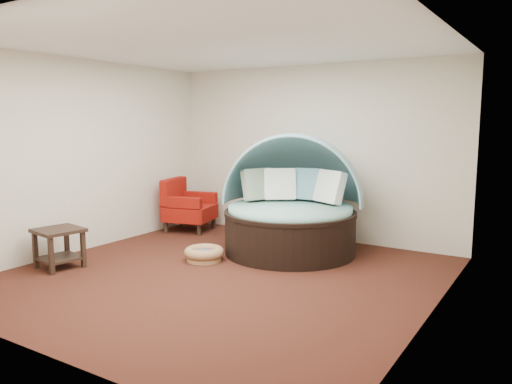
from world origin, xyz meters
The scene contains 10 objects.
floor centered at (0.00, 0.00, 0.00)m, with size 5.00×5.00×0.00m, color #431D13.
wall_back centered at (0.00, 2.50, 1.40)m, with size 5.00×5.00×0.00m, color beige.
wall_front centered at (0.00, -2.50, 1.40)m, with size 5.00×5.00×0.00m, color beige.
wall_left centered at (-2.50, 0.00, 1.40)m, with size 5.00×5.00×0.00m, color beige.
wall_right centered at (2.50, 0.00, 1.40)m, with size 5.00×5.00×0.00m, color beige.
ceiling centered at (0.00, 0.00, 2.80)m, with size 5.00×5.00×0.00m, color white.
canopy_daybed centered at (0.17, 1.51, 0.81)m, with size 2.48×2.44×1.74m.
pet_basket centered at (-0.60, 0.42, 0.10)m, with size 0.71×0.71×0.19m.
red_armchair centered at (-2.06, 1.80, 0.42)m, with size 0.94×0.94×0.91m.
side_table centered at (-2.00, -0.85, 0.34)m, with size 0.62×0.62×0.52m.
Camera 1 is at (3.55, -4.85, 1.90)m, focal length 35.00 mm.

